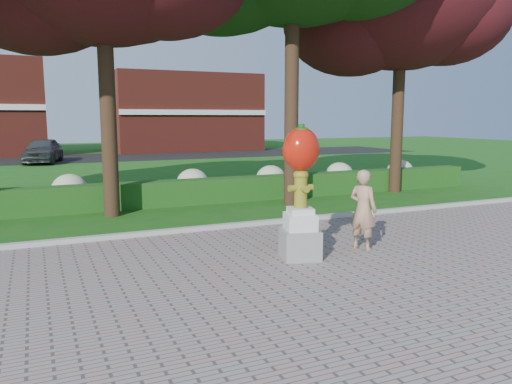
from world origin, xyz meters
TOP-DOWN VIEW (x-y plane):
  - ground at (0.00, 0.00)m, footprint 100.00×100.00m
  - walkway at (0.00, -4.00)m, footprint 40.00×14.00m
  - curb at (0.00, 3.00)m, footprint 40.00×0.18m
  - lawn_hedge at (0.00, 7.00)m, footprint 24.00×0.70m
  - hydrangea_row at (0.57, 8.00)m, footprint 20.10×1.10m
  - street at (0.00, 28.00)m, footprint 50.00×8.00m
  - building_right at (8.00, 34.00)m, footprint 12.00×8.00m
  - tree_far_right at (8.40, 6.58)m, footprint 7.88×6.72m
  - hydrant_sculpture at (0.74, -0.11)m, footprint 0.87×0.87m
  - woman at (2.25, -0.06)m, footprint 0.62×0.73m
  - parked_car at (-3.45, 25.00)m, footprint 2.79×4.85m

SIDE VIEW (x-z plane):
  - ground at x=0.00m, z-range 0.00..0.00m
  - street at x=0.00m, z-range 0.00..0.02m
  - walkway at x=0.00m, z-range 0.00..0.04m
  - curb at x=0.00m, z-range 0.00..0.15m
  - lawn_hedge at x=0.00m, z-range 0.00..0.80m
  - hydrangea_row at x=0.57m, z-range 0.06..1.04m
  - parked_car at x=-3.45m, z-range 0.02..1.57m
  - woman at x=2.25m, z-range 0.04..1.73m
  - hydrant_sculpture at x=0.74m, z-range 0.12..2.75m
  - building_right at x=8.00m, z-range 0.00..6.40m
  - tree_far_right at x=8.40m, z-range 1.86..12.07m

